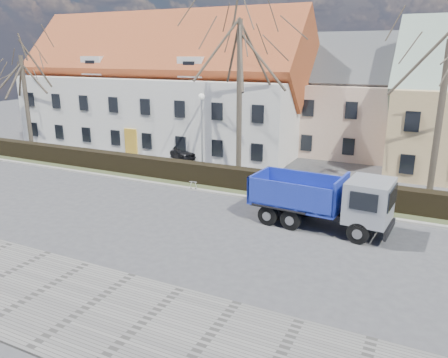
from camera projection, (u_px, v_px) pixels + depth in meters
The scene contains 14 objects.
ground at pixel (206, 223), 22.05m from camera, with size 120.00×120.00×0.00m, color #414244.
sidewalk_near at pixel (87, 308), 14.70m from camera, with size 80.00×5.00×0.08m, color slate.
curb_far at pixel (242, 196), 26.01m from camera, with size 80.00×0.30×0.12m, color #9B978E.
grass_strip at pixel (253, 189), 27.40m from camera, with size 80.00×3.00×0.10m, color #394326.
hedge at pixel (252, 181), 27.05m from camera, with size 60.00×0.90×1.30m, color black.
building_white at pixel (163, 93), 40.00m from camera, with size 26.80×10.80×9.50m, color silver, non-canonical shape.
building_pink at pixel (360, 106), 36.53m from camera, with size 10.80×8.80×8.00m, color #D5B097, non-canonical shape.
tree_0 at pixel (25, 93), 37.25m from camera, with size 7.20×7.20×9.90m, color #3F362C, non-canonical shape.
tree_1 at pixel (239, 84), 28.47m from camera, with size 9.20×9.20×12.65m, color #3F362C, non-canonical shape.
tree_2 at pixel (441, 106), 23.67m from camera, with size 8.00×8.00×11.00m, color #3F362C, non-canonical shape.
dump_truck at pixel (315, 199), 21.42m from camera, with size 7.06×2.62×2.82m, color #162799, non-canonical shape.
streetlight at pixel (202, 137), 28.96m from camera, with size 0.46×0.46×5.85m, color #A0A3A5, non-canonical shape.
cart_frame at pixel (190, 185), 27.31m from camera, with size 0.70×0.40×0.64m, color silver, non-canonical shape.
parked_car_a at pixel (179, 151), 35.41m from camera, with size 1.53×3.81×1.30m, color black.
Camera 1 is at (9.80, -18.09, 8.31)m, focal length 35.00 mm.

